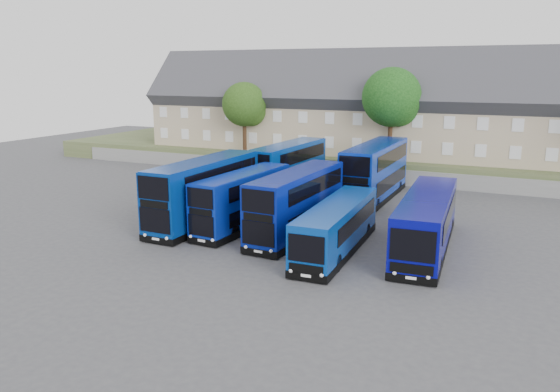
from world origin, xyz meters
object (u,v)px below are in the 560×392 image
at_px(dd_front_mid, 243,201).
at_px(tree_west, 246,106).
at_px(coach_east_a, 337,229).
at_px(tree_mid, 393,100).
at_px(dd_front_left, 205,193).

xyz_separation_m(dd_front_mid, tree_west, (-10.61, 20.51, 5.15)).
bearing_deg(dd_front_mid, tree_west, 121.35).
distance_m(coach_east_a, tree_mid, 24.28).
bearing_deg(tree_mid, tree_west, -178.21).
relative_size(dd_front_mid, coach_east_a, 0.90).
bearing_deg(dd_front_left, dd_front_mid, 1.64).
distance_m(dd_front_mid, tree_west, 23.66).
height_order(dd_front_mid, coach_east_a, dd_front_mid).
xyz_separation_m(tree_west, tree_mid, (16.00, 0.50, 1.02)).
xyz_separation_m(dd_front_left, tree_west, (-7.54, 20.56, 4.80)).
bearing_deg(tree_west, tree_mid, 1.79).
distance_m(dd_front_left, dd_front_mid, 3.09).
xyz_separation_m(dd_front_left, dd_front_mid, (3.07, 0.04, -0.34)).
xyz_separation_m(coach_east_a, tree_mid, (-2.29, 23.26, 6.60)).
distance_m(coach_east_a, tree_west, 29.72).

